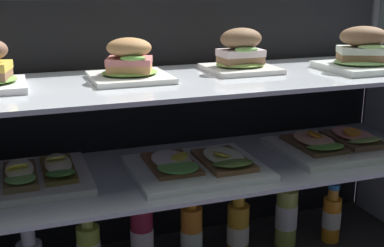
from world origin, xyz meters
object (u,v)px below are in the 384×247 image
at_px(plated_roll_sandwich_left_of_center, 130,64).
at_px(juice_bottle_back_center, 191,234).
at_px(open_sandwich_tray_near_left_corner, 198,165).
at_px(juice_bottle_front_left_end, 142,238).
at_px(open_sandwich_tray_left_of_center, 335,144).
at_px(juice_bottle_near_post, 286,215).
at_px(plated_roll_sandwich_center, 241,55).
at_px(juice_bottle_front_right_end, 238,228).
at_px(open_sandwich_tray_mid_left, 19,177).
at_px(plated_roll_sandwich_mid_left, 362,54).
at_px(juice_bottle_tucked_behind, 332,217).

distance_m(plated_roll_sandwich_left_of_center, juice_bottle_back_center, 0.53).
xyz_separation_m(open_sandwich_tray_near_left_corner, juice_bottle_front_left_end, (-0.14, 0.08, -0.23)).
bearing_deg(plated_roll_sandwich_left_of_center, open_sandwich_tray_left_of_center, -3.78).
relative_size(juice_bottle_front_left_end, juice_bottle_near_post, 1.10).
bearing_deg(plated_roll_sandwich_center, juice_bottle_near_post, -2.99).
height_order(open_sandwich_tray_near_left_corner, open_sandwich_tray_left_of_center, open_sandwich_tray_left_of_center).
height_order(open_sandwich_tray_left_of_center, juice_bottle_front_right_end, open_sandwich_tray_left_of_center).
height_order(open_sandwich_tray_mid_left, juice_bottle_back_center, open_sandwich_tray_mid_left).
bearing_deg(plated_roll_sandwich_mid_left, open_sandwich_tray_near_left_corner, 178.92).
distance_m(open_sandwich_tray_near_left_corner, juice_bottle_near_post, 0.40).
bearing_deg(juice_bottle_back_center, plated_roll_sandwich_center, 3.95).
xyz_separation_m(open_sandwich_tray_near_left_corner, juice_bottle_front_right_end, (0.16, 0.08, -0.24)).
relative_size(open_sandwich_tray_left_of_center, juice_bottle_near_post, 1.47).
bearing_deg(juice_bottle_front_right_end, open_sandwich_tray_near_left_corner, -154.15).
bearing_deg(juice_bottle_front_left_end, open_sandwich_tray_near_left_corner, -29.43).
bearing_deg(plated_roll_sandwich_center, juice_bottle_tucked_behind, -6.62).
height_order(open_sandwich_tray_near_left_corner, juice_bottle_near_post, open_sandwich_tray_near_left_corner).
bearing_deg(open_sandwich_tray_mid_left, juice_bottle_back_center, 2.01).
relative_size(plated_roll_sandwich_left_of_center, juice_bottle_tucked_behind, 1.01).
distance_m(plated_roll_sandwich_center, juice_bottle_front_left_end, 0.57).
xyz_separation_m(open_sandwich_tray_mid_left, open_sandwich_tray_left_of_center, (0.88, -0.04, 0.00)).
xyz_separation_m(plated_roll_sandwich_center, juice_bottle_front_right_end, (0.00, -0.01, -0.51)).
distance_m(plated_roll_sandwich_mid_left, juice_bottle_back_center, 0.70).
bearing_deg(plated_roll_sandwich_mid_left, plated_roll_sandwich_center, 163.51).
bearing_deg(juice_bottle_near_post, juice_bottle_front_right_end, -178.92).
bearing_deg(plated_roll_sandwich_mid_left, juice_bottle_front_left_end, 172.02).
bearing_deg(open_sandwich_tray_near_left_corner, juice_bottle_front_right_end, 25.85).
height_order(plated_roll_sandwich_center, open_sandwich_tray_left_of_center, plated_roll_sandwich_center).
distance_m(open_sandwich_tray_near_left_corner, juice_bottle_front_right_end, 0.30).
bearing_deg(juice_bottle_tucked_behind, open_sandwich_tray_left_of_center, -136.41).
bearing_deg(juice_bottle_tucked_behind, juice_bottle_near_post, 169.36).
bearing_deg(plated_roll_sandwich_center, plated_roll_sandwich_mid_left, -16.49).
xyz_separation_m(plated_roll_sandwich_left_of_center, juice_bottle_front_left_end, (0.02, 0.01, -0.49)).
bearing_deg(juice_bottle_tucked_behind, juice_bottle_front_right_end, 175.51).
xyz_separation_m(plated_roll_sandwich_left_of_center, plated_roll_sandwich_mid_left, (0.64, -0.07, 0.00)).
bearing_deg(juice_bottle_front_right_end, juice_bottle_tucked_behind, -4.49).
height_order(juice_bottle_back_center, juice_bottle_near_post, juice_bottle_back_center).
bearing_deg(juice_bottle_front_right_end, plated_roll_sandwich_center, 92.45).
bearing_deg(open_sandwich_tray_left_of_center, open_sandwich_tray_mid_left, 177.58).
bearing_deg(plated_roll_sandwich_left_of_center, juice_bottle_near_post, 1.81).
relative_size(plated_roll_sandwich_left_of_center, open_sandwich_tray_mid_left, 0.57).
height_order(open_sandwich_tray_near_left_corner, juice_bottle_tucked_behind, open_sandwich_tray_near_left_corner).
bearing_deg(open_sandwich_tray_mid_left, open_sandwich_tray_near_left_corner, -7.84).
height_order(plated_roll_sandwich_left_of_center, open_sandwich_tray_mid_left, plated_roll_sandwich_left_of_center).
xyz_separation_m(plated_roll_sandwich_left_of_center, juice_bottle_tucked_behind, (0.63, -0.01, -0.51)).
relative_size(juice_bottle_front_right_end, juice_bottle_near_post, 0.95).
bearing_deg(open_sandwich_tray_mid_left, plated_roll_sandwich_center, 2.48).
relative_size(plated_roll_sandwich_mid_left, open_sandwich_tray_mid_left, 0.60).
height_order(juice_bottle_near_post, juice_bottle_tucked_behind, juice_bottle_near_post).
height_order(plated_roll_sandwich_center, open_sandwich_tray_near_left_corner, plated_roll_sandwich_center).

